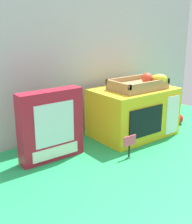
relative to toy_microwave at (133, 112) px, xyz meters
name	(u,v)px	position (x,y,z in m)	size (l,w,h in m)	color
ground_plane	(112,141)	(-0.14, -0.01, -0.12)	(1.70, 1.70, 0.00)	#219E54
display_back_panel	(86,62)	(-0.14, 0.21, 0.25)	(1.61, 0.03, 0.75)	#B7BABF
toy_microwave	(133,112)	(0.00, 0.00, 0.00)	(0.41, 0.29, 0.25)	yellow
food_groups_crate	(141,84)	(0.02, -0.03, 0.15)	(0.27, 0.19, 0.08)	#A37F51
cookie_set_box	(51,126)	(-0.48, 0.00, 0.03)	(0.28, 0.07, 0.30)	#B2192D
price_sign	(130,143)	(-0.20, -0.20, -0.06)	(0.07, 0.01, 0.10)	black
loose_toy_apple	(178,119)	(0.33, -0.03, -0.09)	(0.06, 0.06, 0.06)	red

